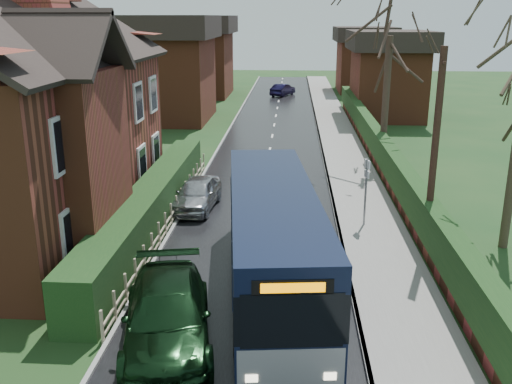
# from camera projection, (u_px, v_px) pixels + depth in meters

# --- Properties ---
(ground) EXTENTS (140.00, 140.00, 0.00)m
(ground) POSITION_uv_depth(u_px,v_px,m) (245.00, 290.00, 16.34)
(ground) COLOR #27401B
(ground) RESTS_ON ground
(road) EXTENTS (6.00, 100.00, 0.02)m
(road) POSITION_uv_depth(u_px,v_px,m) (263.00, 189.00, 25.87)
(road) COLOR black
(road) RESTS_ON ground
(pavement) EXTENTS (2.50, 100.00, 0.14)m
(pavement) POSITION_uv_depth(u_px,v_px,m) (357.00, 190.00, 25.60)
(pavement) COLOR slate
(pavement) RESTS_ON ground
(kerb_right) EXTENTS (0.12, 100.00, 0.14)m
(kerb_right) POSITION_uv_depth(u_px,v_px,m) (330.00, 189.00, 25.67)
(kerb_right) COLOR gray
(kerb_right) RESTS_ON ground
(kerb_left) EXTENTS (0.12, 100.00, 0.10)m
(kerb_left) POSITION_uv_depth(u_px,v_px,m) (196.00, 187.00, 26.05)
(kerb_left) COLOR gray
(kerb_left) RESTS_ON ground
(front_hedge) EXTENTS (1.20, 16.00, 1.60)m
(front_hedge) POSITION_uv_depth(u_px,v_px,m) (151.00, 206.00, 21.11)
(front_hedge) COLOR black
(front_hedge) RESTS_ON ground
(picket_fence) EXTENTS (0.10, 16.00, 0.90)m
(picket_fence) POSITION_uv_depth(u_px,v_px,m) (171.00, 215.00, 21.17)
(picket_fence) COLOR gray
(picket_fence) RESTS_ON ground
(right_wall_hedge) EXTENTS (0.60, 50.00, 1.80)m
(right_wall_hedge) POSITION_uv_depth(u_px,v_px,m) (393.00, 170.00, 25.22)
(right_wall_hedge) COLOR brown
(right_wall_hedge) RESTS_ON ground
(brick_house) EXTENTS (9.30, 14.60, 10.30)m
(brick_house) POSITION_uv_depth(u_px,v_px,m) (9.00, 109.00, 20.13)
(brick_house) COLOR brown
(brick_house) RESTS_ON ground
(bus) EXTENTS (3.34, 10.11, 3.01)m
(bus) POSITION_uv_depth(u_px,v_px,m) (273.00, 243.00, 15.81)
(bus) COLOR black
(bus) RESTS_ON ground
(car_silver) EXTENTS (1.83, 3.85, 1.27)m
(car_silver) POSITION_uv_depth(u_px,v_px,m) (197.00, 194.00, 23.13)
(car_silver) COLOR #A6A7AB
(car_silver) RESTS_ON ground
(car_green) EXTENTS (2.95, 5.30, 1.45)m
(car_green) POSITION_uv_depth(u_px,v_px,m) (167.00, 316.00, 13.50)
(car_green) COLOR black
(car_green) RESTS_ON ground
(car_distant) EXTENTS (2.52, 3.73, 1.16)m
(car_distant) POSITION_uv_depth(u_px,v_px,m) (283.00, 90.00, 56.23)
(car_distant) COLOR #141133
(car_distant) RESTS_ON ground
(bus_stop_sign) EXTENTS (0.17, 0.39, 2.63)m
(bus_stop_sign) POSITION_uv_depth(u_px,v_px,m) (366.00, 183.00, 20.66)
(bus_stop_sign) COLOR slate
(bus_stop_sign) RESTS_ON ground
(telegraph_pole) EXTENTS (0.23, 0.86, 6.68)m
(telegraph_pole) POSITION_uv_depth(u_px,v_px,m) (434.00, 153.00, 18.06)
(telegraph_pole) COLOR black
(telegraph_pole) RESTS_ON ground
(tree_right_far) EXTENTS (4.89, 4.89, 9.45)m
(tree_right_far) POSITION_uv_depth(u_px,v_px,m) (391.00, 26.00, 28.08)
(tree_right_far) COLOR #34261E
(tree_right_far) RESTS_ON ground
(tree_house_side) EXTENTS (4.85, 4.85, 11.02)m
(tree_house_side) POSITION_uv_depth(u_px,v_px,m) (74.00, 3.00, 31.74)
(tree_house_side) COLOR #392F22
(tree_house_side) RESTS_ON ground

